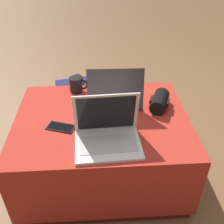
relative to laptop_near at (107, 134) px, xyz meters
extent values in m
plane|color=brown|center=(-0.02, 0.21, -0.50)|extent=(14.00, 14.00, 0.00)
cube|color=maroon|center=(-0.02, 0.21, -0.48)|extent=(0.95, 0.74, 0.05)
cube|color=#B22D23|center=(-0.02, 0.21, -0.25)|extent=(0.99, 0.77, 0.40)
cube|color=silver|center=(0.00, -0.03, -0.04)|extent=(0.33, 0.25, 0.02)
cube|color=#B2B2B7|center=(0.00, -0.04, -0.03)|extent=(0.29, 0.14, 0.00)
cube|color=silver|center=(0.00, 0.06, 0.08)|extent=(0.33, 0.07, 0.24)
cube|color=black|center=(0.00, 0.06, 0.08)|extent=(0.29, 0.06, 0.21)
cube|color=#333338|center=(0.06, 0.38, -0.04)|extent=(0.33, 0.25, 0.02)
cube|color=#9E9EA3|center=(0.06, 0.39, -0.03)|extent=(0.28, 0.14, 0.00)
cube|color=#333338|center=(0.06, 0.28, 0.09)|extent=(0.32, 0.05, 0.24)
cube|color=#B23D93|center=(0.06, 0.28, 0.08)|extent=(0.29, 0.04, 0.22)
cube|color=black|center=(-0.25, 0.13, -0.05)|extent=(0.16, 0.12, 0.01)
cube|color=black|center=(-0.25, 0.13, -0.04)|extent=(0.15, 0.10, 0.00)
cube|color=#23234C|center=(-0.19, 0.69, -0.29)|extent=(0.33, 0.22, 0.42)
cube|color=#1E1E41|center=(-0.21, 0.78, -0.37)|extent=(0.25, 0.11, 0.19)
torus|color=#23234C|center=(-0.19, 0.69, -0.06)|extent=(0.09, 0.04, 0.09)
cylinder|color=black|center=(0.32, 0.29, -0.01)|extent=(0.15, 0.20, 0.09)
cube|color=#350D0D|center=(0.32, 0.29, -0.01)|extent=(0.13, 0.10, 0.03)
cylinder|color=black|center=(-0.18, 0.51, 0.00)|extent=(0.08, 0.08, 0.10)
torus|color=black|center=(-0.14, 0.51, 0.00)|extent=(0.07, 0.01, 0.07)
camera|label=1|loc=(-0.04, -1.00, 0.83)|focal=42.00mm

